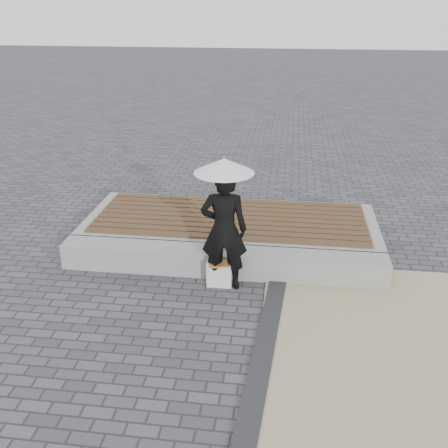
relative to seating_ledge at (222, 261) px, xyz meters
The scene contains 10 objects.
ground 1.61m from the seating_ledge, 90.00° to the right, with size 80.00×80.00×0.00m, color #4A4A4F.
edging_band 2.24m from the seating_ledge, 70.35° to the right, with size 0.25×5.20×0.04m, color #28282A.
seating_ledge is the anchor object (origin of this frame).
timber_platform 1.20m from the seating_ledge, 90.00° to the left, with size 5.00×2.00×0.40m, color #9C9C98.
timber_decking 1.22m from the seating_ledge, 90.00° to the left, with size 4.60×1.80×0.04m, color brown, non-canonical shape.
woman 0.81m from the seating_ledge, 76.97° to the right, with size 0.66×0.43×1.82m, color black.
parasol 1.70m from the seating_ledge, 76.97° to the right, with size 0.82×0.82×1.05m.
handbag 0.33m from the seating_ledge, 108.46° to the left, with size 0.32×0.11×0.23m, color black.
canvas_tote 0.39m from the seating_ledge, 86.79° to the right, with size 0.36×0.15×0.38m, color silver.
magazine 0.48m from the seating_ledge, 87.16° to the right, with size 0.29×0.21×0.01m, color #D34B30.
Camera 1 is at (0.94, -5.31, 3.92)m, focal length 41.12 mm.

